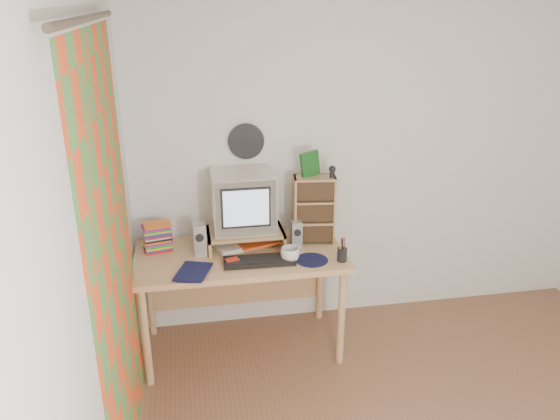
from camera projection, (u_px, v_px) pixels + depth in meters
name	position (u px, v px, depth m)	size (l,w,h in m)	color
back_wall	(372.00, 159.00, 4.00)	(3.50, 3.50, 0.00)	silver
left_wall	(90.00, 305.00, 2.10)	(3.50, 3.50, 0.00)	silver
curtain	(116.00, 270.00, 2.59)	(2.20, 2.20, 0.00)	#EE4F21
wall_disc	(246.00, 141.00, 3.76)	(0.25, 0.25, 0.02)	black
desk	(239.00, 267.00, 3.78)	(1.40, 0.70, 0.75)	#DBB876
monitor_riser	(245.00, 234.00, 3.73)	(0.52, 0.30, 0.12)	tan
crt_monitor	(243.00, 201.00, 3.70)	(0.42, 0.42, 0.39)	silver
speaker_left	(200.00, 240.00, 3.61)	(0.08, 0.08, 0.22)	#A8A8AC
speaker_right	(296.00, 234.00, 3.73)	(0.07, 0.07, 0.19)	#A8A8AC
keyboard	(259.00, 261.00, 3.53)	(0.46, 0.15, 0.03)	black
dvd_stack	(157.00, 233.00, 3.67)	(0.18, 0.13, 0.25)	brown
cd_rack	(314.00, 210.00, 3.77)	(0.29, 0.15, 0.48)	tan
mug	(290.00, 255.00, 3.54)	(0.12, 0.12, 0.10)	white
diary	(179.00, 269.00, 3.41)	(0.23, 0.17, 0.05)	#10133B
mousepad	(312.00, 260.00, 3.57)	(0.22, 0.22, 0.00)	#101037
pen_cup	(342.00, 252.00, 3.54)	(0.06, 0.06, 0.13)	black
papers	(245.00, 243.00, 3.78)	(0.31, 0.23, 0.04)	white
red_box	(232.00, 262.00, 3.50)	(0.08, 0.05, 0.04)	red
game_box	(310.00, 164.00, 3.66)	(0.13, 0.03, 0.17)	#18541C
webcam	(332.00, 172.00, 3.65)	(0.05, 0.05, 0.08)	black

